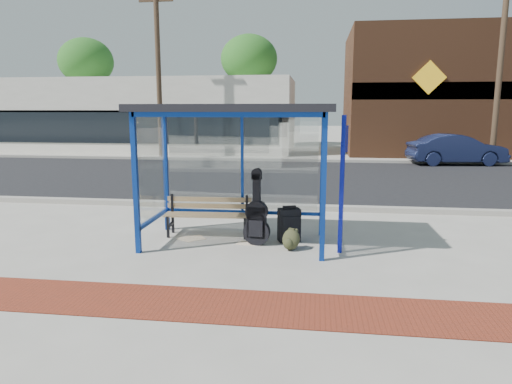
# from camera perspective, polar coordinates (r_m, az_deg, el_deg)

# --- Properties ---
(ground) EXTENTS (120.00, 120.00, 0.00)m
(ground) POSITION_cam_1_polar(r_m,az_deg,el_deg) (8.14, -2.53, -6.41)
(ground) COLOR #B2ADA0
(ground) RESTS_ON ground
(brick_paver_strip) EXTENTS (60.00, 1.00, 0.01)m
(brick_paver_strip) POSITION_cam_1_polar(r_m,az_deg,el_deg) (5.76, -7.18, -13.70)
(brick_paver_strip) COLOR maroon
(brick_paver_strip) RESTS_ON ground
(curb_near) EXTENTS (60.00, 0.25, 0.12)m
(curb_near) POSITION_cam_1_polar(r_m,az_deg,el_deg) (10.91, 0.13, -1.77)
(curb_near) COLOR gray
(curb_near) RESTS_ON ground
(street_asphalt) EXTENTS (60.00, 10.00, 0.00)m
(street_asphalt) POSITION_cam_1_polar(r_m,az_deg,el_deg) (15.91, 2.50, 1.83)
(street_asphalt) COLOR black
(street_asphalt) RESTS_ON ground
(curb_far) EXTENTS (60.00, 0.25, 0.12)m
(curb_far) POSITION_cam_1_polar(r_m,az_deg,el_deg) (20.95, 3.75, 4.01)
(curb_far) COLOR gray
(curb_far) RESTS_ON ground
(far_sidewalk) EXTENTS (60.00, 4.00, 0.01)m
(far_sidewalk) POSITION_cam_1_polar(r_m,az_deg,el_deg) (22.84, 4.07, 4.39)
(far_sidewalk) COLOR #B2ADA0
(far_sidewalk) RESTS_ON ground
(bus_shelter) EXTENTS (3.30, 1.80, 2.42)m
(bus_shelter) POSITION_cam_1_polar(r_m,az_deg,el_deg) (7.88, -2.56, 8.33)
(bus_shelter) COLOR navy
(bus_shelter) RESTS_ON ground
(storefront_white) EXTENTS (18.00, 6.04, 4.00)m
(storefront_white) POSITION_cam_1_polar(r_m,az_deg,el_deg) (27.69, -14.66, 9.25)
(storefront_white) COLOR silver
(storefront_white) RESTS_ON ground
(storefront_brown) EXTENTS (10.00, 7.08, 6.40)m
(storefront_brown) POSITION_cam_1_polar(r_m,az_deg,el_deg) (27.01, 22.20, 11.36)
(storefront_brown) COLOR #59331E
(storefront_brown) RESTS_ON ground
(tree_left) EXTENTS (3.60, 3.60, 7.03)m
(tree_left) POSITION_cam_1_polar(r_m,az_deg,el_deg) (33.57, -20.47, 14.97)
(tree_left) COLOR #4C3826
(tree_left) RESTS_ON ground
(tree_mid) EXTENTS (3.60, 3.60, 7.03)m
(tree_mid) POSITION_cam_1_polar(r_m,az_deg,el_deg) (30.16, -0.87, 16.20)
(tree_mid) COLOR #4C3826
(tree_mid) RESTS_ON ground
(tree_right) EXTENTS (3.60, 3.60, 7.03)m
(tree_right) POSITION_cam_1_polar(r_m,az_deg,el_deg) (31.85, 28.98, 14.64)
(tree_right) COLOR #4C3826
(tree_right) RESTS_ON ground
(utility_pole_west) EXTENTS (1.60, 0.24, 8.00)m
(utility_pole_west) POSITION_cam_1_polar(r_m,az_deg,el_deg) (22.40, -12.09, 14.59)
(utility_pole_west) COLOR #4C3826
(utility_pole_west) RESTS_ON ground
(utility_pole_east) EXTENTS (1.60, 0.24, 8.00)m
(utility_pole_east) POSITION_cam_1_polar(r_m,az_deg,el_deg) (22.48, 28.20, 13.61)
(utility_pole_east) COLOR #4C3826
(utility_pole_east) RESTS_ON ground
(bench) EXTENTS (1.63, 0.47, 0.76)m
(bench) POSITION_cam_1_polar(r_m,az_deg,el_deg) (8.59, -5.99, -2.61)
(bench) COLOR black
(bench) RESTS_ON ground
(guitar_bag) EXTENTS (0.47, 0.18, 1.27)m
(guitar_bag) POSITION_cam_1_polar(r_m,az_deg,el_deg) (7.93, 0.08, -3.38)
(guitar_bag) COLOR black
(guitar_bag) RESTS_ON ground
(suitcase) EXTENTS (0.43, 0.35, 0.66)m
(suitcase) POSITION_cam_1_polar(r_m,az_deg,el_deg) (8.18, 4.16, -4.14)
(suitcase) COLOR black
(suitcase) RESTS_ON ground
(backpack) EXTENTS (0.37, 0.35, 0.37)m
(backpack) POSITION_cam_1_polar(r_m,az_deg,el_deg) (7.73, 4.35, -5.99)
(backpack) COLOR #2E301B
(backpack) RESTS_ON ground
(sign_post) EXTENTS (0.12, 0.28, 2.25)m
(sign_post) POSITION_cam_1_polar(r_m,az_deg,el_deg) (7.47, 10.78, 1.85)
(sign_post) COLOR #0D1694
(sign_post) RESTS_ON ground
(newspaper_a) EXTENTS (0.42, 0.44, 0.01)m
(newspaper_a) POSITION_cam_1_polar(r_m,az_deg,el_deg) (8.52, -7.49, -5.71)
(newspaper_a) COLOR white
(newspaper_a) RESTS_ON ground
(newspaper_b) EXTENTS (0.45, 0.43, 0.01)m
(newspaper_b) POSITION_cam_1_polar(r_m,az_deg,el_deg) (8.46, -8.48, -5.84)
(newspaper_b) COLOR white
(newspaper_b) RESTS_ON ground
(newspaper_c) EXTENTS (0.38, 0.32, 0.01)m
(newspaper_c) POSITION_cam_1_polar(r_m,az_deg,el_deg) (8.12, -1.11, -6.42)
(newspaper_c) COLOR white
(newspaper_c) RESTS_ON ground
(parked_car) EXTENTS (4.11, 1.88, 1.31)m
(parked_car) POSITION_cam_1_polar(r_m,az_deg,el_deg) (21.35, 23.76, 4.89)
(parked_car) COLOR #171F41
(parked_car) RESTS_ON ground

